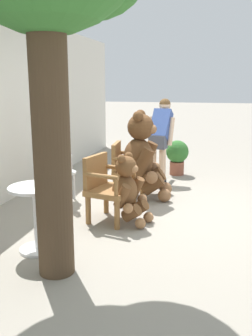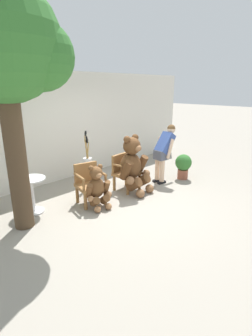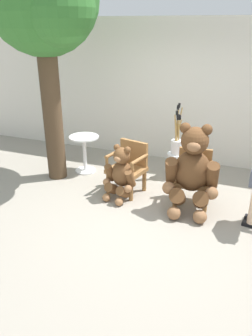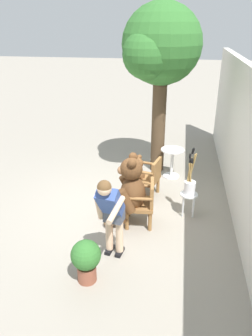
% 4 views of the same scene
% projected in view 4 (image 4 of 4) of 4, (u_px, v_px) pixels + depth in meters
% --- Properties ---
extents(ground_plane, '(60.00, 60.00, 0.00)m').
position_uv_depth(ground_plane, '(116.00, 205.00, 6.83)').
color(ground_plane, gray).
extents(back_wall, '(10.00, 0.16, 2.80)m').
position_uv_depth(back_wall, '(246.00, 150.00, 5.89)').
color(back_wall, silver).
rests_on(back_wall, ground).
extents(wooden_chair_left, '(0.66, 0.63, 0.86)m').
position_uv_depth(wooden_chair_left, '(149.00, 177.00, 7.04)').
color(wooden_chair_left, olive).
rests_on(wooden_chair_left, ground).
extents(wooden_chair_right, '(0.61, 0.57, 0.86)m').
position_uv_depth(wooden_chair_right, '(143.00, 202.00, 6.05)').
color(wooden_chair_right, olive).
rests_on(wooden_chair_right, ground).
extents(teddy_bear_large, '(0.83, 0.81, 1.37)m').
position_uv_depth(teddy_bear_large, '(129.00, 191.00, 5.99)').
color(teddy_bear_large, brown).
rests_on(teddy_bear_large, ground).
extents(teddy_bear_small, '(0.57, 0.57, 0.91)m').
position_uv_depth(teddy_bear_small, '(136.00, 176.00, 7.11)').
color(teddy_bear_small, brown).
rests_on(teddy_bear_small, ground).
extents(person_visitor, '(0.85, 0.48, 1.50)m').
position_uv_depth(person_visitor, '(111.00, 210.00, 4.96)').
color(person_visitor, black).
rests_on(person_visitor, ground).
extents(white_stool, '(0.34, 0.34, 0.46)m').
position_uv_depth(white_stool, '(189.00, 198.00, 6.38)').
color(white_stool, silver).
rests_on(white_stool, ground).
extents(brush_bucket, '(0.22, 0.22, 0.94)m').
position_uv_depth(brush_bucket, '(190.00, 184.00, 6.26)').
color(brush_bucket, white).
rests_on(brush_bucket, white_stool).
extents(round_side_table, '(0.56, 0.56, 0.72)m').
position_uv_depth(round_side_table, '(172.00, 160.00, 7.93)').
color(round_side_table, white).
rests_on(round_side_table, ground).
extents(patio_tree, '(1.89, 1.80, 3.95)m').
position_uv_depth(patio_tree, '(159.00, 49.00, 7.26)').
color(patio_tree, '#473523').
rests_on(patio_tree, ground).
extents(potted_plant, '(0.44, 0.44, 0.68)m').
position_uv_depth(potted_plant, '(86.00, 258.00, 4.70)').
color(potted_plant, brown).
rests_on(potted_plant, ground).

